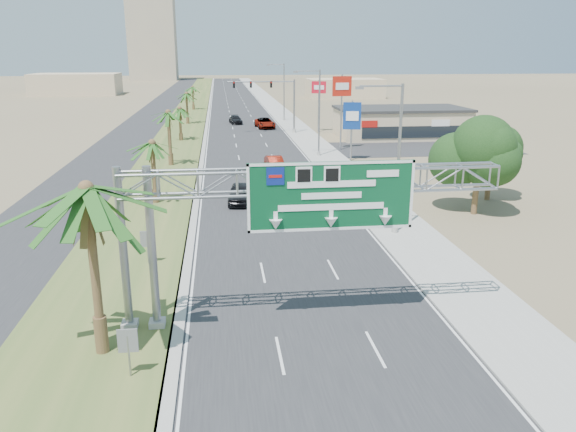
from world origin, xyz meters
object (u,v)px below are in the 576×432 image
Objects in this scene: pole_sign_red_far at (319,91)px; palm_near at (86,190)px; car_mid_lane at (275,163)px; signal_mast at (281,101)px; store_building at (401,123)px; car_left_lane at (240,194)px; car_right_lane at (265,123)px; pole_sign_red_near at (342,91)px; pole_sign_blue at (352,118)px; sign_gantry at (294,194)px; car_far at (236,120)px.

palm_near is at bearing -107.36° from pole_sign_red_far.
signal_mast is at bearing 76.09° from car_mid_lane.
store_building reaches higher than car_left_lane.
pole_sign_red_far is at bearing 72.64° from palm_near.
pole_sign_red_near is at bearing -76.84° from car_right_lane.
pole_sign_red_near reaches higher than pole_sign_blue.
sign_gantry is 8.41m from palm_near.
car_right_lane is 30.75m from pole_sign_blue.
pole_sign_blue is (13.28, 17.36, 4.05)m from car_left_lane.
car_left_lane is 22.23m from pole_sign_blue.
pole_sign_blue is (7.41, -29.57, 4.03)m from car_right_lane.
sign_gantry is 3.59× the size of car_left_lane.
car_right_lane is 0.75× the size of pole_sign_red_far.
pole_sign_red_far is (7.87, -5.38, 5.37)m from car_right_lane.
signal_mast is at bearing 160.46° from store_building.
car_left_lane is 1.06× the size of car_mid_lane.
car_left_lane is 28.89m from pole_sign_red_near.
sign_gantry is 2.01× the size of palm_near.
car_right_lane is 0.63× the size of pole_sign_red_near.
car_left_lane is 1.00× the size of car_far.
pole_sign_blue is at bearing 19.49° from car_mid_lane.
pole_sign_blue is at bearing -92.83° from pole_sign_red_near.
car_left_lane is 44.09m from pole_sign_red_far.
car_mid_lane is 10.96m from pole_sign_blue.
car_far is (-6.50, 12.66, -4.17)m from signal_mast.
palm_near is 77.29m from car_far.
palm_near is at bearing -112.76° from car_mid_lane.
sign_gantry is 74.90m from car_far.
pole_sign_red_far is at bearing 88.90° from pole_sign_blue.
store_building is 3.86× the size of car_left_lane.
sign_gantry is 3.60× the size of car_far.
car_mid_lane is at bearing -129.11° from pole_sign_red_near.
car_mid_lane is 0.75× the size of car_right_lane.
car_far is at bearing 87.67° from car_mid_lane.
pole_sign_red_far is at bearing -50.30° from car_far.
car_right_lane is 10.94m from pole_sign_red_far.
car_far is at bearing 93.55° from car_left_lane.
store_building is at bearing -39.31° from car_right_lane.
sign_gantry reaches higher than car_mid_lane.
pole_sign_blue reaches higher than car_right_lane.
sign_gantry is 22.16m from car_left_lane.
pole_sign_red_far is at bearing 89.65° from pole_sign_red_near.
car_right_lane is 7.79m from car_far.
pole_sign_red_near reaches higher than sign_gantry.
signal_mast is (6.23, 62.05, -1.21)m from sign_gantry.
car_far is 17.94m from pole_sign_red_far.
car_left_lane is (-1.58, 21.46, -5.26)m from sign_gantry.
pole_sign_red_far reaches higher than car_left_lane.
store_building is at bearing 67.64° from sign_gantry.
store_building is (23.06, 56.07, -4.06)m from sign_gantry.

